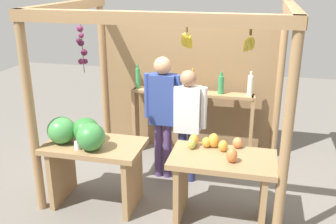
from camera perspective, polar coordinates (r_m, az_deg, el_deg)
ground_plane at (r=5.24m, az=0.52°, el=-9.80°), size 12.00×12.00×0.00m
market_stall at (r=5.13m, az=1.66°, el=5.75°), size 2.76×2.13×2.26m
fruit_counter_left at (r=4.48m, az=-11.79°, el=-5.22°), size 1.13×0.70×1.08m
fruit_counter_right at (r=4.22m, az=7.84°, el=-8.95°), size 1.11×0.64×0.93m
bottle_shelf_unit at (r=5.57m, az=3.71°, el=0.81°), size 1.76×0.22×1.35m
vendor_man at (r=4.91m, az=-0.79°, el=0.71°), size 0.48×0.22×1.63m
vendor_woman at (r=4.85m, az=2.89°, el=-0.81°), size 0.48×0.20×1.49m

